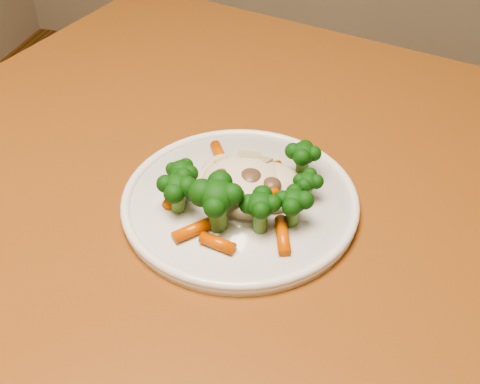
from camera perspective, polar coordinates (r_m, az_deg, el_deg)
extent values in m
cube|color=brown|center=(0.66, 9.71, -1.69)|extent=(1.23, 0.96, 0.04)
cube|color=brown|center=(1.29, -6.94, 0.87)|extent=(0.07, 0.07, 0.71)
cylinder|color=white|center=(0.62, 0.00, -1.02)|extent=(0.24, 0.24, 0.01)
ellipsoid|color=beige|center=(0.62, 0.38, 1.63)|extent=(0.10, 0.09, 0.04)
ellipsoid|color=black|center=(0.60, -5.90, -0.27)|extent=(0.04, 0.04, 0.04)
ellipsoid|color=black|center=(0.57, -2.14, -1.50)|extent=(0.06, 0.06, 0.05)
ellipsoid|color=black|center=(0.57, 1.92, -2.09)|extent=(0.05, 0.05, 0.04)
ellipsoid|color=black|center=(0.58, 5.03, -1.65)|extent=(0.04, 0.04, 0.04)
ellipsoid|color=black|center=(0.61, 6.39, 0.41)|extent=(0.03, 0.03, 0.03)
ellipsoid|color=black|center=(0.64, 5.95, 2.87)|extent=(0.04, 0.04, 0.04)
ellipsoid|color=black|center=(0.62, -5.54, 1.22)|extent=(0.04, 0.04, 0.04)
cylinder|color=#D55505|center=(0.67, -1.88, 3.42)|extent=(0.03, 0.04, 0.01)
cylinder|color=#D55505|center=(0.65, 2.01, 2.05)|extent=(0.04, 0.04, 0.01)
cylinder|color=#D55505|center=(0.64, 3.82, 1.34)|extent=(0.04, 0.02, 0.01)
cylinder|color=#D55505|center=(0.62, -6.09, -0.04)|extent=(0.01, 0.04, 0.01)
cylinder|color=#D55505|center=(0.58, -4.03, -3.42)|extent=(0.04, 0.05, 0.01)
cylinder|color=#D55505|center=(0.56, -2.15, -4.87)|extent=(0.04, 0.02, 0.01)
cylinder|color=#D55505|center=(0.57, 4.06, -4.11)|extent=(0.03, 0.05, 0.01)
cylinder|color=#D55505|center=(0.62, 2.55, 1.14)|extent=(0.04, 0.05, 0.01)
ellipsoid|color=brown|center=(0.61, 0.97, 1.22)|extent=(0.03, 0.03, 0.02)
ellipsoid|color=brown|center=(0.61, 2.99, 0.64)|extent=(0.02, 0.02, 0.01)
ellipsoid|color=brown|center=(0.62, -1.69, 1.47)|extent=(0.02, 0.02, 0.01)
ellipsoid|color=brown|center=(0.59, -0.66, -0.41)|extent=(0.02, 0.02, 0.02)
ellipsoid|color=brown|center=(0.61, 0.98, 1.08)|extent=(0.03, 0.03, 0.02)
cube|color=tan|center=(0.64, 0.97, 3.06)|extent=(0.03, 0.02, 0.01)
cube|color=tan|center=(0.64, 2.12, 2.76)|extent=(0.02, 0.02, 0.01)
cube|color=tan|center=(0.64, -1.59, 2.65)|extent=(0.02, 0.02, 0.01)
cube|color=tan|center=(0.64, 0.57, 3.19)|extent=(0.02, 0.01, 0.01)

